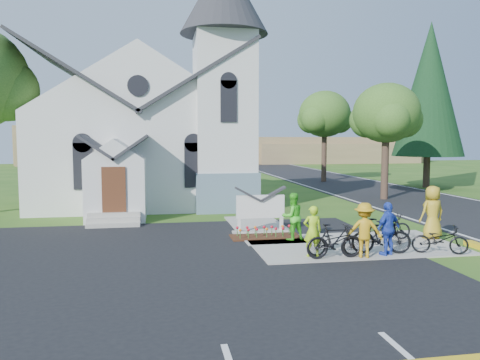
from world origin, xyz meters
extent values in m
plane|color=#2D5919|center=(0.00, 0.00, 0.00)|extent=(120.00, 120.00, 0.00)
cube|color=black|center=(-7.00, -2.00, 0.01)|extent=(20.00, 16.00, 0.02)
cube|color=black|center=(10.00, 15.00, 0.01)|extent=(8.00, 90.00, 0.02)
cube|color=#AAA599|center=(1.50, 0.50, 0.03)|extent=(7.00, 4.00, 0.05)
cube|color=silver|center=(-6.00, 13.00, 2.50)|extent=(11.00, 9.00, 5.00)
cube|color=slate|center=(-1.70, 9.70, 1.00)|extent=(3.20, 3.20, 2.00)
cube|color=silver|center=(-1.70, 9.70, 4.50)|extent=(3.00, 3.00, 9.00)
cube|color=silver|center=(-7.00, 7.30, 1.40)|extent=(2.60, 2.40, 2.80)
cube|color=#562C18|center=(-7.00, 6.07, 1.50)|extent=(1.00, 0.10, 2.00)
cube|color=#AAA599|center=(-1.20, 3.20, 0.05)|extent=(2.20, 0.40, 0.10)
cube|color=white|center=(-2.05, 3.20, 0.55)|extent=(0.12, 0.12, 1.00)
cube|color=white|center=(-0.35, 3.20, 0.55)|extent=(0.12, 0.12, 1.00)
cube|color=white|center=(-1.20, 3.20, 1.05)|extent=(1.90, 0.14, 0.90)
cube|color=#381C0F|center=(-1.20, 2.30, 0.04)|extent=(2.60, 1.10, 0.07)
cylinder|color=#3B2820|center=(8.50, 12.00, 2.02)|extent=(0.44, 0.44, 4.05)
ellipsoid|color=#355C1F|center=(8.50, 12.00, 5.25)|extent=(4.00, 4.00, 3.60)
cylinder|color=#3B2820|center=(9.00, 24.00, 2.25)|extent=(0.44, 0.44, 4.50)
ellipsoid|color=#355C1F|center=(9.00, 24.00, 5.82)|extent=(4.40, 4.40, 3.96)
cylinder|color=#3B2820|center=(15.00, 18.00, 1.20)|extent=(0.50, 0.50, 2.40)
cone|color=black|center=(15.00, 18.00, 7.40)|extent=(5.20, 5.20, 10.00)
cube|color=olive|center=(6.00, 56.00, 2.00)|extent=(60.00, 8.00, 4.00)
cube|color=olive|center=(-10.00, 58.00, 2.80)|extent=(30.00, 6.00, 5.60)
cube|color=olive|center=(22.00, 54.00, 1.50)|extent=(25.00, 6.00, 3.00)
imported|color=#A4DD1A|center=(-0.44, -0.83, 0.84)|extent=(0.61, 0.42, 1.59)
imported|color=black|center=(0.26, -0.88, 0.50)|extent=(1.75, 0.74, 0.90)
imported|color=#42CE26|center=(-0.38, 1.57, 0.90)|extent=(0.95, 0.81, 1.70)
imported|color=black|center=(0.14, -1.20, 0.59)|extent=(1.81, 0.55, 1.08)
imported|color=blue|center=(1.94, -1.08, 0.89)|extent=(1.06, 0.75, 1.68)
imported|color=black|center=(2.99, 1.09, 0.52)|extent=(1.86, 0.88, 0.94)
imported|color=#C59215|center=(1.09, -1.20, 0.89)|extent=(1.23, 0.95, 1.69)
imported|color=black|center=(1.81, -0.90, 0.62)|extent=(1.96, 0.86, 1.14)
imported|color=gold|center=(4.70, 0.90, 1.02)|extent=(1.02, 0.74, 1.94)
imported|color=black|center=(3.66, -1.20, 0.50)|extent=(1.80, 1.19, 0.89)
camera|label=1|loc=(-5.10, -14.47, 3.67)|focal=35.00mm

